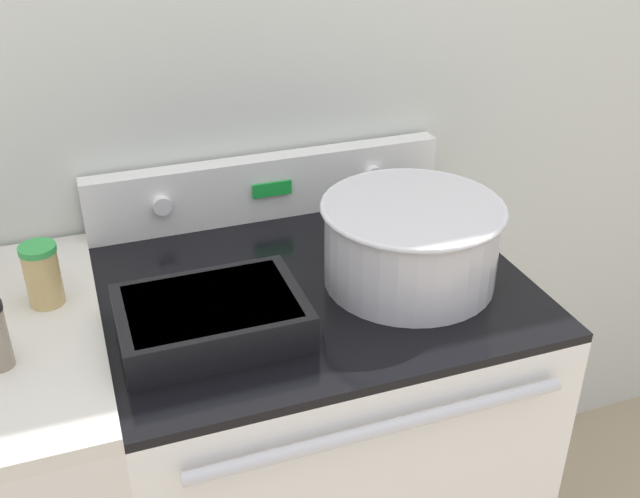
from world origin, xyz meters
The scene contains 7 objects.
kitchen_wall centered at (0.00, 0.70, 1.25)m, with size 8.00×0.05×2.50m.
stove_range centered at (0.00, 0.33, 0.47)m, with size 0.81×0.70×0.95m.
control_panel centered at (0.00, 0.64, 1.02)m, with size 0.81×0.07×0.14m.
mixing_bowl centered at (0.18, 0.28, 1.04)m, with size 0.35×0.35×0.17m.
casserole_dish centered at (-0.23, 0.23, 0.99)m, with size 0.32×0.23×0.07m.
ladle centered at (0.39, 0.48, 0.98)m, with size 0.06×0.27×0.06m.
spice_jar_green_cap centered at (-0.49, 0.41, 1.02)m, with size 0.07×0.07×0.12m.
Camera 1 is at (-0.41, -0.85, 1.72)m, focal length 42.00 mm.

